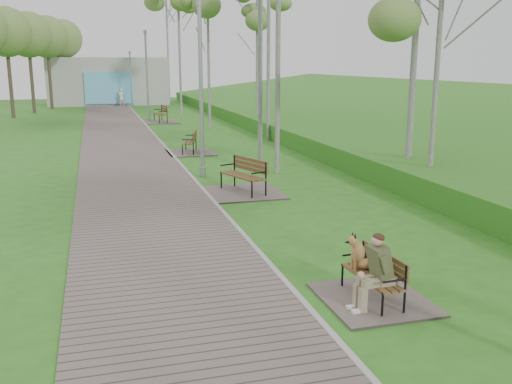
{
  "coord_description": "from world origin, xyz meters",
  "views": [
    {
      "loc": [
        -2.89,
        -1.28,
        3.58
      ],
      "look_at": [
        0.26,
        9.81,
        0.95
      ],
      "focal_mm": 40.0,
      "sensor_mm": 36.0,
      "label": 1
    }
  ],
  "objects": [
    {
      "name": "birch_far_b",
      "position": [
        3.24,
        29.66,
        6.56
      ],
      "size": [
        2.31,
        2.31,
        8.35
      ],
      "color": "silver",
      "rests_on": "ground"
    },
    {
      "name": "kerb",
      "position": [
        0.0,
        21.5,
        0.03
      ],
      "size": [
        0.1,
        67.0,
        0.05
      ],
      "primitive_type": "cube",
      "color": "#999993",
      "rests_on": "ground"
    },
    {
      "name": "lamp_post_second",
      "position": [
        0.36,
        16.43,
        2.57
      ],
      "size": [
        0.21,
        0.21,
        5.51
      ],
      "color": "gray",
      "rests_on": "ground"
    },
    {
      "name": "birch_distant_b",
      "position": [
        3.8,
        51.0,
        8.91
      ],
      "size": [
        2.84,
        2.84,
        11.35
      ],
      "color": "silver",
      "rests_on": "ground"
    },
    {
      "name": "birch_far_c",
      "position": [
        5.63,
        28.56,
        6.02
      ],
      "size": [
        2.23,
        2.23,
        7.67
      ],
      "color": "silver",
      "rests_on": "ground"
    },
    {
      "name": "bench_far",
      "position": [
        1.04,
        33.92,
        0.24
      ],
      "size": [
        2.06,
        2.29,
        1.27
      ],
      "color": "#6C5C58",
      "rests_on": "ground"
    },
    {
      "name": "bench_second",
      "position": [
        1.01,
        13.8,
        0.23
      ],
      "size": [
        1.97,
        2.19,
        1.21
      ],
      "color": "#6C5C58",
      "rests_on": "ground"
    },
    {
      "name": "pedestrian_near",
      "position": [
        -0.59,
        47.66,
        0.73
      ],
      "size": [
        0.61,
        0.49,
        1.47
      ],
      "primitive_type": "imported",
      "rotation": [
        0.0,
        0.0,
        3.42
      ],
      "color": "silver",
      "rests_on": "ground"
    },
    {
      "name": "bench_third",
      "position": [
        0.75,
        21.36,
        0.21
      ],
      "size": [
        1.82,
        2.02,
        1.12
      ],
      "color": "#6C5C58",
      "rests_on": "ground"
    },
    {
      "name": "lamp_post_third",
      "position": [
        0.35,
        34.28,
        2.56
      ],
      "size": [
        0.21,
        0.21,
        5.48
      ],
      "color": "gray",
      "rests_on": "ground"
    },
    {
      "name": "building_north",
      "position": [
        -1.5,
        50.97,
        1.99
      ],
      "size": [
        10.0,
        5.2,
        4.0
      ],
      "color": "#9E9E99",
      "rests_on": "ground"
    },
    {
      "name": "lamp_post_far",
      "position": [
        0.16,
        46.21,
        2.09
      ],
      "size": [
        0.17,
        0.17,
        4.47
      ],
      "color": "gray",
      "rests_on": "ground"
    },
    {
      "name": "bench_main",
      "position": [
        1.0,
        6.06,
        0.38
      ],
      "size": [
        1.56,
        1.73,
        1.36
      ],
      "color": "#6C5C58",
      "rests_on": "ground"
    },
    {
      "name": "walkway",
      "position": [
        -1.75,
        21.5,
        0.02
      ],
      "size": [
        3.5,
        67.0,
        0.04
      ],
      "primitive_type": "cube",
      "color": "#6C5C58",
      "rests_on": "ground"
    },
    {
      "name": "embankment",
      "position": [
        12.0,
        20.0,
        0.0
      ],
      "size": [
        14.0,
        70.0,
        1.6
      ],
      "primitive_type": "cube",
      "color": "#3C8D26",
      "rests_on": "ground"
    }
  ]
}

